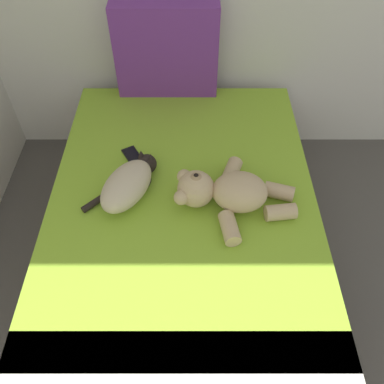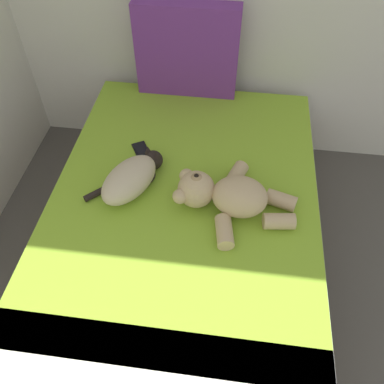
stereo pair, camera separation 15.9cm
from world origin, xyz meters
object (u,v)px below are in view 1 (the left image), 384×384
bed (184,231)px  teddy_bear (227,192)px  patterned_cushion (166,52)px  cell_phone (133,156)px  cat (129,184)px

bed → teddy_bear: 0.40m
patterned_cushion → cell_phone: 0.67m
patterned_cushion → teddy_bear: 0.98m
patterned_cushion → cat: size_ratio=1.44×
bed → teddy_bear: bearing=-6.5°
cat → cell_phone: 0.26m
cat → teddy_bear: size_ratio=0.72×
teddy_bear → cell_phone: bearing=146.3°
patterned_cushion → cat: 0.88m
cell_phone → cat: bearing=-87.3°
cat → teddy_bear: teddy_bear is taller
bed → patterned_cushion: size_ratio=3.21×
cat → patterned_cushion: bearing=79.7°
bed → cat: 0.42m
patterned_cushion → cell_phone: (-0.17, -0.59, -0.27)m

